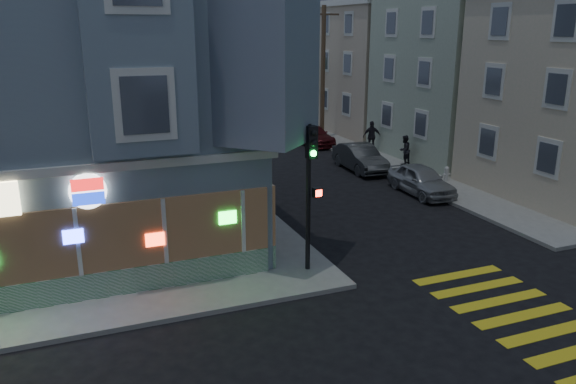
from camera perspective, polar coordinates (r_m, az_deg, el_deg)
ground at (r=14.84m, az=0.18°, el=-14.82°), size 120.00×120.00×0.00m
sidewalk_ne at (r=45.12m, az=16.86°, el=5.94°), size 24.00×42.00×0.15m
corner_building at (r=22.90m, az=-25.11°, el=10.17°), size 14.60×14.60×11.40m
row_house_b at (r=36.92m, az=19.94°, el=11.85°), size 12.00×8.60×10.50m
row_house_c at (r=44.14m, az=12.07°, el=12.06°), size 12.00×8.60×9.00m
row_house_d at (r=51.85m, az=6.53°, el=13.72°), size 12.00×8.60×10.50m
utility_pole at (r=39.60m, az=3.57°, el=12.14°), size 2.20×0.30×9.00m
street_tree_near at (r=45.24m, az=0.52°, el=11.59°), size 3.00×3.00×5.30m
street_tree_far at (r=52.72m, az=-2.82°, el=12.25°), size 3.00×3.00×5.30m
pedestrian_a at (r=32.78m, az=11.74°, el=4.22°), size 1.00×0.91×1.67m
pedestrian_b at (r=35.88m, az=8.51°, el=5.61°), size 1.21×0.75×1.93m
parked_car_a at (r=27.51m, az=13.39°, el=1.20°), size 1.78×4.18×1.41m
parked_car_b at (r=31.54m, az=7.34°, el=3.48°), size 1.73×4.49×1.46m
parked_car_c at (r=38.44m, az=2.50°, el=5.78°), size 1.94×4.51×1.29m
parked_car_d at (r=44.49m, az=-0.99°, el=7.30°), size 2.86×5.23×1.39m
traffic_signal at (r=17.28m, az=2.31°, el=1.83°), size 0.56×0.53×4.74m
fire_hydrant at (r=29.75m, az=15.80°, el=1.84°), size 0.44×0.25×0.76m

